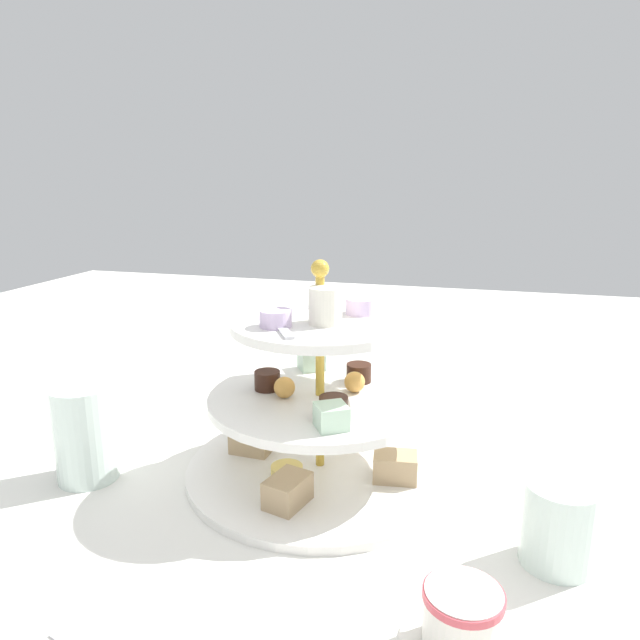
{
  "coord_description": "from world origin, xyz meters",
  "views": [
    {
      "loc": [
        0.59,
        0.16,
        0.34
      ],
      "look_at": [
        0.0,
        0.0,
        0.18
      ],
      "focal_mm": 32.19,
      "sensor_mm": 36.0,
      "label": 1
    }
  ],
  "objects_px": {
    "tiered_serving_stand": "(320,415)",
    "water_glass_tall_right": "(85,433)",
    "butter_knife_left": "(280,380)",
    "teacup_with_saucer": "(462,622)",
    "water_glass_short_left": "(559,524)"
  },
  "relations": [
    {
      "from": "tiered_serving_stand",
      "to": "water_glass_tall_right",
      "type": "relative_size",
      "value": 2.78
    },
    {
      "from": "tiered_serving_stand",
      "to": "water_glass_short_left",
      "type": "distance_m",
      "value": 0.27
    },
    {
      "from": "tiered_serving_stand",
      "to": "teacup_with_saucer",
      "type": "bearing_deg",
      "value": 37.05
    },
    {
      "from": "water_glass_short_left",
      "to": "water_glass_tall_right",
      "type": "bearing_deg",
      "value": -91.94
    },
    {
      "from": "water_glass_short_left",
      "to": "butter_knife_left",
      "type": "distance_m",
      "value": 0.55
    },
    {
      "from": "teacup_with_saucer",
      "to": "water_glass_short_left",
      "type": "bearing_deg",
      "value": 147.51
    },
    {
      "from": "teacup_with_saucer",
      "to": "water_glass_tall_right",
      "type": "bearing_deg",
      "value": -108.46
    },
    {
      "from": "tiered_serving_stand",
      "to": "teacup_with_saucer",
      "type": "height_order",
      "value": "tiered_serving_stand"
    },
    {
      "from": "tiered_serving_stand",
      "to": "water_glass_tall_right",
      "type": "xyz_separation_m",
      "value": [
        0.08,
        -0.25,
        -0.02
      ]
    },
    {
      "from": "tiered_serving_stand",
      "to": "water_glass_short_left",
      "type": "bearing_deg",
      "value": 68.13
    },
    {
      "from": "water_glass_tall_right",
      "to": "butter_knife_left",
      "type": "height_order",
      "value": "water_glass_tall_right"
    },
    {
      "from": "tiered_serving_stand",
      "to": "butter_knife_left",
      "type": "relative_size",
      "value": 1.82
    },
    {
      "from": "tiered_serving_stand",
      "to": "water_glass_tall_right",
      "type": "bearing_deg",
      "value": -72.01
    },
    {
      "from": "teacup_with_saucer",
      "to": "butter_knife_left",
      "type": "bearing_deg",
      "value": -147.85
    },
    {
      "from": "tiered_serving_stand",
      "to": "butter_knife_left",
      "type": "distance_m",
      "value": 0.33
    }
  ]
}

